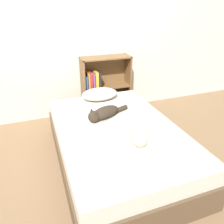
# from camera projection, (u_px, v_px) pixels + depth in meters

# --- Properties ---
(ground_plane) EXTENTS (8.00, 8.00, 0.00)m
(ground_plane) POSITION_uv_depth(u_px,v_px,m) (116.00, 160.00, 2.41)
(ground_plane) COLOR #846647
(wall_back) EXTENTS (8.00, 0.06, 2.50)m
(wall_back) POSITION_uv_depth(u_px,v_px,m) (82.00, 28.00, 2.96)
(wall_back) COLOR silver
(wall_back) RESTS_ON ground_plane
(bed) EXTENTS (1.20, 1.82, 0.43)m
(bed) POSITION_uv_depth(u_px,v_px,m) (116.00, 144.00, 2.31)
(bed) COLOR brown
(bed) RESTS_ON ground_plane
(pillow) EXTENTS (0.46, 0.30, 0.14)m
(pillow) POSITION_uv_depth(u_px,v_px,m) (100.00, 94.00, 2.81)
(pillow) COLOR beige
(pillow) RESTS_ON bed
(cat_light) EXTENTS (0.27, 0.59, 0.17)m
(cat_light) POSITION_uv_depth(u_px,v_px,m) (137.00, 131.00, 2.01)
(cat_light) COLOR beige
(cat_light) RESTS_ON bed
(cat_dark) EXTENTS (0.51, 0.28, 0.15)m
(cat_dark) POSITION_uv_depth(u_px,v_px,m) (104.00, 113.00, 2.35)
(cat_dark) COLOR #33281E
(cat_dark) RESTS_ON bed
(bookshelf) EXTENTS (0.72, 0.26, 0.87)m
(bookshelf) POSITION_uv_depth(u_px,v_px,m) (103.00, 85.00, 3.28)
(bookshelf) COLOR brown
(bookshelf) RESTS_ON ground_plane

